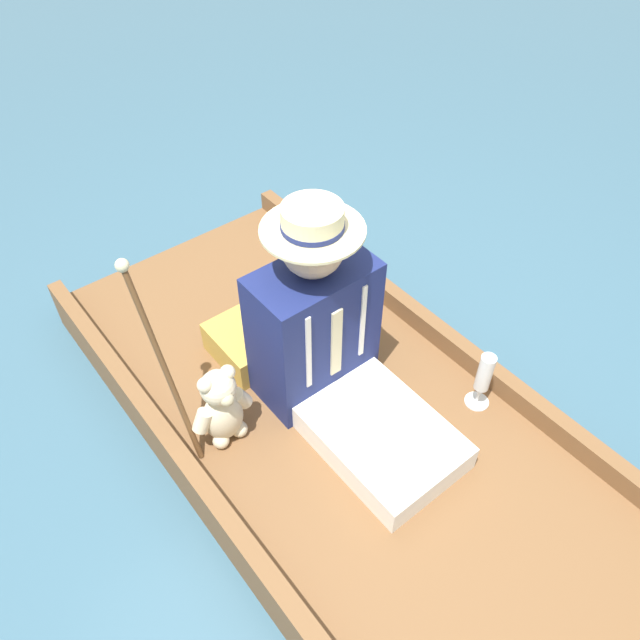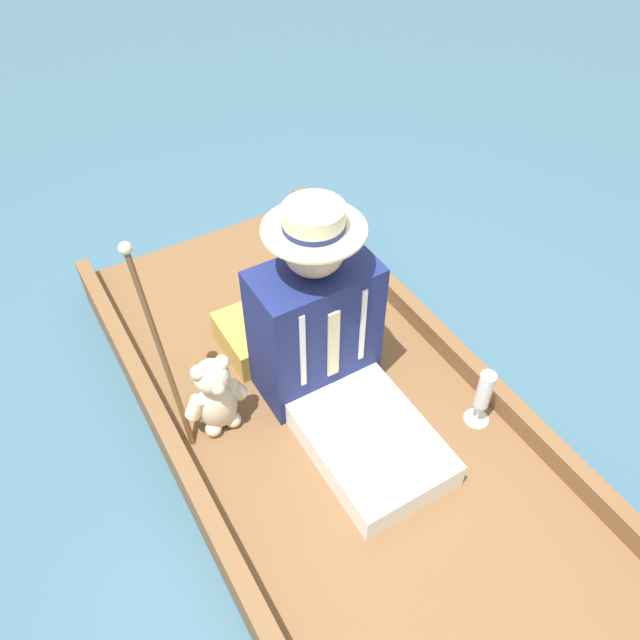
% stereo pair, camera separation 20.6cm
% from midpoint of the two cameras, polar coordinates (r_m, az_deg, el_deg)
% --- Properties ---
extents(ground_plane, '(16.00, 16.00, 0.00)m').
position_cam_midpoint_polar(ground_plane, '(2.49, -1.47, -10.14)').
color(ground_plane, '#385B70').
extents(punt_boat, '(1.19, 2.45, 0.24)m').
position_cam_midpoint_polar(punt_boat, '(2.42, -1.50, -9.05)').
color(punt_boat, brown).
rests_on(punt_boat, ground_plane).
extents(seat_cushion, '(0.42, 0.29, 0.14)m').
position_cam_midpoint_polar(seat_cushion, '(2.54, -7.37, -1.34)').
color(seat_cushion, '#B7933D').
rests_on(seat_cushion, punt_boat).
extents(seated_person, '(0.43, 0.82, 0.81)m').
position_cam_midpoint_polar(seated_person, '(2.19, -1.82, -2.36)').
color(seated_person, white).
rests_on(seated_person, punt_boat).
extents(teddy_bear, '(0.24, 0.14, 0.34)m').
position_cam_midpoint_polar(teddy_bear, '(2.21, -11.63, -7.98)').
color(teddy_bear, beige).
rests_on(teddy_bear, punt_boat).
extents(wine_glass, '(0.09, 0.09, 0.25)m').
position_cam_midpoint_polar(wine_glass, '(2.31, 12.32, -5.14)').
color(wine_glass, silver).
rests_on(wine_glass, punt_boat).
extents(walking_cane, '(0.04, 0.30, 0.73)m').
position_cam_midpoint_polar(walking_cane, '(2.08, -17.52, -2.58)').
color(walking_cane, brown).
rests_on(walking_cane, punt_boat).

